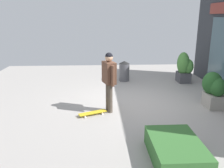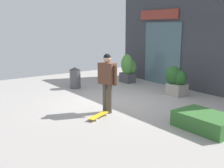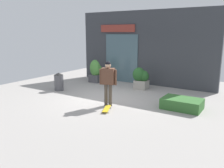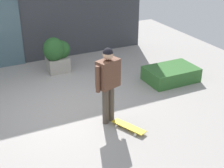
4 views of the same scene
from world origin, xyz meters
TOP-DOWN VIEW (x-y plane):
  - ground_plane at (0.00, 0.00)m, footprint 12.00×12.00m
  - building_facade at (-0.06, 3.31)m, footprint 7.37×0.31m
  - skateboarder at (0.59, -0.89)m, footprint 0.61×0.39m
  - skateboard at (0.83, -1.35)m, footprint 0.47×0.78m
  - planter_box_right at (0.45, 2.14)m, footprint 0.78×0.61m
  - hedge_ledge at (2.97, 0.22)m, footprint 1.35×0.90m

SIDE VIEW (x-z plane):
  - ground_plane at x=0.00m, z-range 0.00..0.00m
  - skateboard at x=0.83m, z-range 0.02..0.10m
  - hedge_ledge at x=2.97m, z-range 0.00..0.38m
  - planter_box_right at x=0.45m, z-range 0.05..1.08m
  - skateboarder at x=0.59m, z-range 0.19..1.83m
  - building_facade at x=-0.06m, z-range -0.02..3.70m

